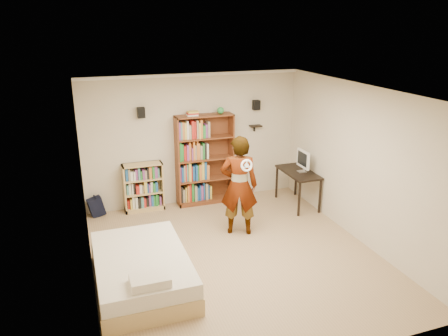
{
  "coord_description": "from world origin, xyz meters",
  "views": [
    {
      "loc": [
        -2.26,
        -5.92,
        3.69
      ],
      "look_at": [
        0.01,
        0.6,
        1.34
      ],
      "focal_mm": 35.0,
      "sensor_mm": 36.0,
      "label": 1
    }
  ],
  "objects_px": {
    "low_bookshelf": "(144,187)",
    "computer_desk": "(297,188)",
    "tall_bookshelf": "(205,160)",
    "daybed": "(142,266)",
    "person": "(239,186)"
  },
  "relations": [
    {
      "from": "computer_desk",
      "to": "tall_bookshelf",
      "type": "bearing_deg",
      "value": 156.39
    },
    {
      "from": "low_bookshelf",
      "to": "computer_desk",
      "type": "relative_size",
      "value": 0.91
    },
    {
      "from": "tall_bookshelf",
      "to": "daybed",
      "type": "height_order",
      "value": "tall_bookshelf"
    },
    {
      "from": "computer_desk",
      "to": "person",
      "type": "xyz_separation_m",
      "value": [
        -1.6,
        -0.76,
        0.54
      ]
    },
    {
      "from": "tall_bookshelf",
      "to": "computer_desk",
      "type": "relative_size",
      "value": 1.73
    },
    {
      "from": "computer_desk",
      "to": "low_bookshelf",
      "type": "bearing_deg",
      "value": 165.35
    },
    {
      "from": "computer_desk",
      "to": "person",
      "type": "distance_m",
      "value": 1.86
    },
    {
      "from": "low_bookshelf",
      "to": "daybed",
      "type": "xyz_separation_m",
      "value": [
        -0.47,
        -2.66,
        -0.2
      ]
    },
    {
      "from": "tall_bookshelf",
      "to": "low_bookshelf",
      "type": "bearing_deg",
      "value": 178.85
    },
    {
      "from": "tall_bookshelf",
      "to": "low_bookshelf",
      "type": "xyz_separation_m",
      "value": [
        -1.29,
        0.03,
        -0.45
      ]
    },
    {
      "from": "low_bookshelf",
      "to": "computer_desk",
      "type": "distance_m",
      "value": 3.16
    },
    {
      "from": "tall_bookshelf",
      "to": "computer_desk",
      "type": "distance_m",
      "value": 2.02
    },
    {
      "from": "tall_bookshelf",
      "to": "daybed",
      "type": "bearing_deg",
      "value": -123.78
    },
    {
      "from": "low_bookshelf",
      "to": "person",
      "type": "height_order",
      "value": "person"
    },
    {
      "from": "computer_desk",
      "to": "person",
      "type": "bearing_deg",
      "value": -154.52
    }
  ]
}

